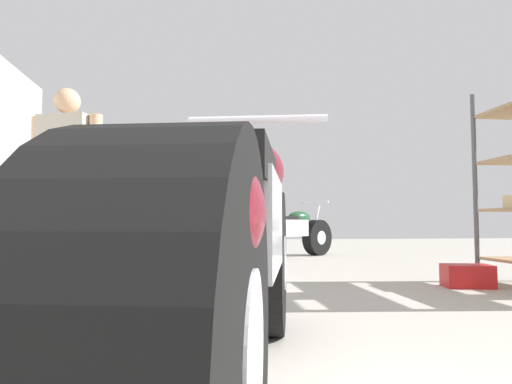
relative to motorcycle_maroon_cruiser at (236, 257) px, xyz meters
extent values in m
plane|color=#A8A399|center=(0.00, 2.42, -0.41)|extent=(19.16, 19.16, 0.00)
cylinder|color=#4C4C51|center=(2.28, 2.38, 0.41)|extent=(0.04, 0.04, 1.65)
cylinder|color=black|center=(0.17, 0.77, -0.09)|extent=(0.37, 0.69, 0.66)
cylinder|color=silver|center=(0.17, 0.77, -0.09)|extent=(0.30, 0.30, 0.25)
cylinder|color=black|center=(-0.15, -0.69, -0.09)|extent=(0.37, 0.69, 0.66)
cylinder|color=silver|center=(-0.15, -0.69, -0.09)|extent=(0.30, 0.30, 0.25)
cube|color=silver|center=(0.01, 0.04, 0.10)|extent=(0.38, 0.69, 0.29)
ellipsoid|color=#5B0F19|center=(0.06, 0.26, 0.28)|extent=(0.37, 0.58, 0.23)
cube|color=black|center=(-0.03, -0.14, 0.25)|extent=(0.32, 0.53, 0.10)
ellipsoid|color=#5B0F19|center=(-0.13, -0.64, 0.12)|extent=(0.36, 0.50, 0.25)
cylinder|color=silver|center=(0.16, 0.73, 0.22)|extent=(0.10, 0.26, 0.60)
cylinder|color=silver|center=(0.15, 0.69, 0.57)|extent=(0.63, 0.17, 0.04)
cylinder|color=silver|center=(-0.19, -0.23, -0.18)|extent=(0.21, 0.57, 0.09)
cylinder|color=black|center=(1.69, 5.59, -0.14)|extent=(0.53, 0.47, 0.55)
cylinder|color=silver|center=(1.69, 5.59, -0.14)|extent=(0.27, 0.27, 0.21)
cylinder|color=black|center=(0.72, 4.81, -0.14)|extent=(0.53, 0.47, 0.55)
cylinder|color=silver|center=(0.72, 4.81, -0.14)|extent=(0.27, 0.27, 0.21)
cube|color=silver|center=(1.20, 5.20, 0.01)|extent=(0.56, 0.50, 0.24)
ellipsoid|color=#1E4728|center=(1.35, 5.32, 0.17)|extent=(0.49, 0.45, 0.19)
cube|color=black|center=(1.08, 5.11, 0.14)|extent=(0.44, 0.40, 0.09)
ellipsoid|color=#1E4728|center=(0.75, 4.84, 0.03)|extent=(0.43, 0.41, 0.21)
cylinder|color=silver|center=(1.66, 5.57, 0.12)|extent=(0.19, 0.17, 0.50)
cylinder|color=silver|center=(1.63, 5.55, 0.41)|extent=(0.36, 0.43, 0.03)
cylinder|color=silver|center=(0.93, 5.14, -0.22)|extent=(0.41, 0.35, 0.08)
cylinder|color=#2D3851|center=(-1.40, 2.89, 0.00)|extent=(0.20, 0.20, 0.83)
cylinder|color=#2D3851|center=(-1.21, 2.83, 0.00)|extent=(0.20, 0.20, 0.83)
cube|color=#B2A899|center=(-1.31, 2.86, 0.73)|extent=(0.51, 0.37, 0.64)
cylinder|color=tan|center=(-1.58, 2.95, 0.76)|extent=(0.14, 0.14, 0.58)
cylinder|color=tan|center=(-1.03, 2.78, 0.76)|extent=(0.14, 0.14, 0.58)
sphere|color=tan|center=(-1.31, 2.86, 1.19)|extent=(0.23, 0.23, 0.23)
cylinder|color=#384766|center=(-1.22, 4.69, -0.01)|extent=(0.17, 0.17, 0.80)
cylinder|color=#384766|center=(-1.42, 4.67, -0.01)|extent=(0.17, 0.17, 0.80)
cube|color=#B2A899|center=(-1.32, 4.68, 0.70)|extent=(0.47, 0.28, 0.62)
cylinder|color=beige|center=(-1.04, 4.71, 0.72)|extent=(0.12, 0.12, 0.56)
cylinder|color=beige|center=(-1.59, 4.65, 0.72)|extent=(0.12, 0.12, 0.56)
sphere|color=black|center=(-1.32, 4.68, 1.14)|extent=(0.22, 0.22, 0.22)
sphere|color=black|center=(-1.32, 4.68, 1.16)|extent=(0.26, 0.26, 0.26)
cube|color=#B21919|center=(2.00, 2.08, -0.32)|extent=(0.40, 0.31, 0.18)
camera|label=1|loc=(-0.10, -1.36, 0.11)|focal=32.13mm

